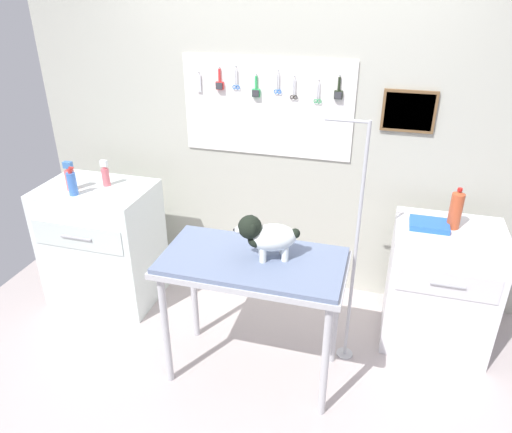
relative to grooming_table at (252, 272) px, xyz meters
name	(u,v)px	position (x,y,z in m)	size (l,w,h in m)	color
ground	(235,388)	(-0.07, -0.17, -0.78)	(4.40, 4.00, 0.04)	#B2A5A3
rear_wall_panel	(284,147)	(-0.07, 1.11, 0.40)	(4.00, 0.11, 2.30)	#AFB0A2
grooming_table	(252,272)	(0.00, 0.00, 0.00)	(1.09, 0.56, 0.86)	#B7B7BC
grooming_arm	(353,260)	(0.55, 0.30, -0.01)	(0.30, 0.11, 1.62)	#B7B7BC
dog	(266,236)	(0.07, 0.03, 0.24)	(0.37, 0.26, 0.27)	white
counter_left	(103,243)	(-1.34, 0.49, -0.30)	(0.80, 0.58, 0.94)	silver
cabinet_right	(440,287)	(1.13, 0.64, -0.32)	(0.68, 0.54, 0.88)	silver
conditioner_bottle	(105,175)	(-1.27, 0.55, 0.25)	(0.05, 0.05, 0.19)	#D15F69
detangler_spray	(70,178)	(-1.46, 0.42, 0.26)	(0.07, 0.07, 0.21)	#DB595E
spray_bottle_tall	(72,183)	(-1.40, 0.34, 0.26)	(0.06, 0.06, 0.21)	#3E6FC5
soda_bottle	(456,210)	(1.13, 0.66, 0.24)	(0.08, 0.08, 0.27)	#BA4A28
supply_tray	(429,225)	(0.99, 0.63, 0.13)	(0.24, 0.18, 0.04)	blue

